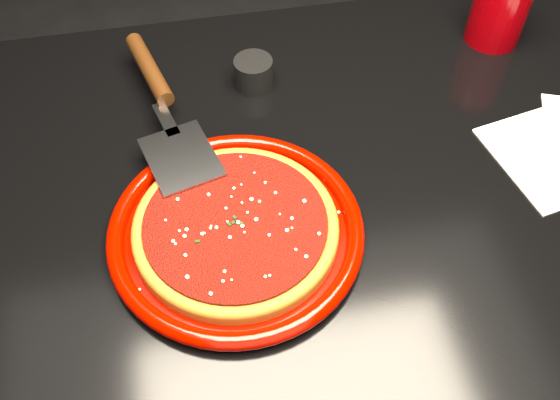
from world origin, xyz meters
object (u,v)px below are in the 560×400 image
(table, at_px, (331,322))
(pizza_server, at_px, (165,106))
(ramekin, at_px, (254,73))
(plate, at_px, (236,231))
(cup, at_px, (501,6))

(table, xyz_separation_m, pizza_server, (-0.22, 0.16, 0.42))
(ramekin, bearing_deg, plate, -103.78)
(table, bearing_deg, pizza_server, 144.64)
(plate, height_order, cup, cup)
(table, relative_size, plate, 3.85)
(cup, height_order, ramekin, cup)
(table, bearing_deg, cup, 40.89)
(table, relative_size, ramekin, 21.02)
(table, height_order, pizza_server, pizza_server)
(plate, xyz_separation_m, ramekin, (0.07, 0.27, 0.01))
(plate, distance_m, ramekin, 0.28)
(cup, bearing_deg, ramekin, -174.58)
(pizza_server, distance_m, cup, 0.53)
(table, height_order, cup, cup)
(pizza_server, relative_size, cup, 3.00)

